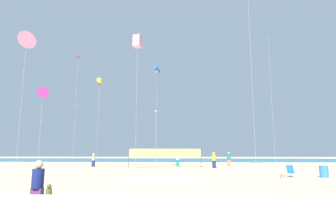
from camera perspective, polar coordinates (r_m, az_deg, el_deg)
name	(u,v)px	position (r m, az deg, el deg)	size (l,w,h in m)	color
ground_plane	(161,179)	(19.09, -1.60, -14.56)	(120.00, 120.00, 0.00)	beige
ocean_band	(173,160)	(54.68, 1.01, -10.54)	(120.00, 20.00, 0.01)	teal
boardwalk_ledge	(134,210)	(7.93, -7.58, -20.60)	(28.00, 0.44, 0.73)	beige
mother_figure	(38,184)	(10.06, -26.88, -14.03)	(0.39, 0.39, 1.70)	#7A3872
toddler_figure	(49,197)	(9.97, -24.90, -16.67)	(0.21, 0.21, 0.91)	maroon
beachgoer_teal_shirt	(229,159)	(33.75, 13.30, -10.01)	(0.42, 0.42, 1.82)	#EA7260
beachgoer_mustard_shirt	(214,159)	(30.68, 10.12, -10.28)	(0.42, 0.42, 1.83)	navy
beachgoer_white_shirt	(178,159)	(33.36, 2.13, -10.26)	(0.41, 0.41, 1.80)	#19727A
beachgoer_sage_shirt	(93,159)	(34.07, -16.16, -10.05)	(0.38, 0.38, 1.64)	navy
folding_beach_chair	(291,171)	(22.39, 25.53, -11.65)	(0.52, 0.65, 0.89)	#1959B2
trash_barrel	(324,172)	(23.11, 31.21, -11.20)	(0.61, 0.61, 0.88)	teal
volleyball_net	(166,154)	(30.39, -0.54, -9.17)	(8.41, 1.62, 2.40)	#4C4C51
beach_handbag	(283,176)	(21.50, 24.04, -12.81)	(0.32, 0.16, 0.26)	#EA7260
kite_pink_box	(138,42)	(27.53, -6.75, 15.21)	(0.94, 0.94, 13.67)	silver
kite_magenta_diamond	(78,60)	(37.14, -19.29, 10.87)	(0.61, 0.61, 14.56)	silver
kite_cyan_diamond	(268,44)	(38.40, 21.28, 13.87)	(0.60, 0.61, 17.31)	silver
kite_magenta_delta	(43,93)	(28.46, -25.95, 3.84)	(0.98, 0.90, 8.21)	silver
kite_yellow_tube	(100,82)	(31.95, -14.90, 6.50)	(0.77, 1.40, 10.41)	silver
kite_pink_diamond	(156,112)	(36.82, -2.76, 0.04)	(0.66, 0.66, 7.75)	silver
kite_blue_tube	(157,69)	(36.00, -2.51, 9.41)	(0.78, 2.24, 13.35)	silver
kite_pink_delta	(27,40)	(28.83, -28.80, 13.74)	(1.27, 1.48, 13.27)	silver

